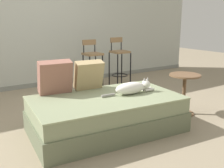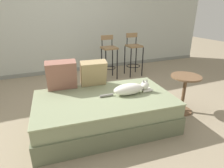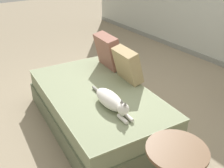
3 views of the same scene
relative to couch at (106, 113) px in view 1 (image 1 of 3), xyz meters
The scene contains 10 objects.
ground_plane 0.46m from the couch, 90.00° to the left, with size 16.00×16.00×0.00m, color gray.
wall_back_panel 2.86m from the couch, 90.00° to the left, with size 8.00×0.10×2.60m, color #B7BCB2.
wall_baseboard_trim 2.60m from the couch, 90.00° to the left, with size 8.00×0.02×0.09m, color gray.
couch is the anchor object (origin of this frame).
throw_pillow_corner 0.78m from the couch, 135.16° to the left, with size 0.42×0.26×0.43m.
throw_pillow_middle 0.59m from the couch, 91.43° to the left, with size 0.39×0.26×0.39m.
cat 0.46m from the couch, ahead, with size 0.74×0.19×0.19m.
bar_stool_near_window 1.96m from the couch, 66.46° to the left, with size 0.32×0.32×0.97m.
bar_stool_by_doorway 2.27m from the couch, 51.76° to the left, with size 0.34×0.34×0.99m.
side_table 1.26m from the couch, ahead, with size 0.44×0.44×0.59m.
Camera 1 is at (-1.57, -3.00, 1.36)m, focal length 42.00 mm.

